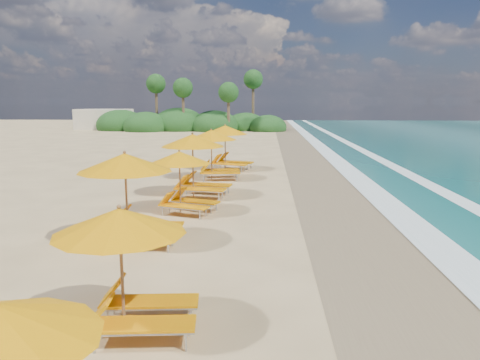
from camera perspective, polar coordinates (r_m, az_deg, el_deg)
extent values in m
plane|color=tan|center=(15.78, 0.00, -4.30)|extent=(160.00, 160.00, 0.00)
cube|color=#867450|center=(16.05, 14.44, -4.35)|extent=(4.00, 160.00, 0.01)
cube|color=white|center=(16.40, 19.61, -4.22)|extent=(1.20, 160.00, 0.01)
cylinder|color=olive|center=(7.91, -14.60, -11.15)|extent=(0.05, 0.05, 2.12)
cone|color=orange|center=(7.65, -14.88, -4.99)|extent=(2.38, 2.38, 0.43)
sphere|color=olive|center=(7.59, -14.96, -3.26)|extent=(0.08, 0.08, 0.08)
cylinder|color=olive|center=(12.69, -14.05, -2.41)|extent=(0.06, 0.06, 2.45)
cone|color=orange|center=(12.52, -14.24, 2.15)|extent=(2.55, 2.55, 0.49)
sphere|color=olive|center=(12.48, -14.29, 3.40)|extent=(0.09, 0.09, 0.09)
cylinder|color=olive|center=(15.95, -7.54, -0.33)|extent=(0.05, 0.05, 2.12)
cone|color=orange|center=(15.82, -7.61, 2.81)|extent=(2.76, 2.76, 0.43)
sphere|color=olive|center=(15.80, -7.63, 3.67)|extent=(0.08, 0.08, 0.08)
cylinder|color=olive|center=(18.65, -5.92, 1.77)|extent=(0.06, 0.06, 2.51)
cone|color=orange|center=(18.54, -5.97, 4.96)|extent=(2.95, 2.95, 0.50)
sphere|color=olive|center=(18.52, -5.99, 5.83)|extent=(0.09, 0.09, 0.09)
cylinder|color=olive|center=(22.70, -3.60, 3.13)|extent=(0.06, 0.06, 2.43)
cone|color=orange|center=(22.60, -3.63, 5.67)|extent=(2.75, 2.75, 0.49)
sphere|color=olive|center=(22.58, -3.63, 6.35)|extent=(0.09, 0.09, 0.09)
cylinder|color=olive|center=(25.90, -1.86, 4.04)|extent=(0.06, 0.06, 2.48)
cone|color=orange|center=(25.82, -1.87, 6.31)|extent=(3.21, 3.21, 0.50)
sphere|color=olive|center=(25.80, -1.88, 6.92)|extent=(0.09, 0.09, 0.09)
ellipsoid|color=#163D14|center=(60.76, -3.17, 6.76)|extent=(6.40, 6.40, 4.16)
ellipsoid|color=#163D14|center=(62.50, -7.66, 6.85)|extent=(7.20, 7.20, 4.68)
ellipsoid|color=#163D14|center=(61.46, -11.70, 6.57)|extent=(6.00, 6.00, 3.90)
ellipsoid|color=#163D14|center=(62.43, 0.72, 6.79)|extent=(5.60, 5.60, 3.64)
ellipsoid|color=#163D14|center=(64.51, -14.70, 6.65)|extent=(6.60, 6.60, 4.29)
ellipsoid|color=#163D14|center=(60.37, 3.49, 6.61)|extent=(5.00, 5.00, 3.25)
cylinder|color=brown|center=(58.50, -1.44, 8.49)|extent=(0.36, 0.36, 5.00)
sphere|color=#163D14|center=(58.49, -1.45, 10.94)|extent=(2.60, 2.60, 2.60)
cylinder|color=brown|center=(60.28, -7.12, 8.75)|extent=(0.36, 0.36, 5.60)
sphere|color=#163D14|center=(60.30, -7.18, 11.41)|extent=(2.60, 2.60, 2.60)
cylinder|color=brown|center=(63.07, -10.42, 8.98)|extent=(0.36, 0.36, 6.20)
sphere|color=#163D14|center=(63.11, -10.51, 11.79)|extent=(2.60, 2.60, 2.60)
cylinder|color=brown|center=(62.31, 1.65, 9.40)|extent=(0.36, 0.36, 6.80)
sphere|color=#163D14|center=(62.38, 1.67, 12.53)|extent=(2.60, 2.60, 2.60)
cube|color=beige|center=(67.34, -16.65, 7.33)|extent=(7.00, 5.00, 2.80)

